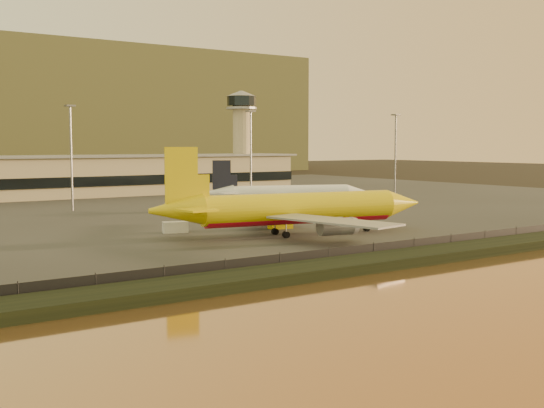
% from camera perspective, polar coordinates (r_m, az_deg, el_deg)
% --- Properties ---
extents(ground, '(900.00, 900.00, 0.00)m').
position_cam_1_polar(ground, '(105.07, 2.84, -3.86)').
color(ground, black).
rests_on(ground, ground).
extents(embankment, '(320.00, 7.00, 1.40)m').
position_cam_1_polar(embankment, '(92.19, 9.27, -4.73)').
color(embankment, black).
rests_on(embankment, ground).
extents(tarmac, '(320.00, 220.00, 0.20)m').
position_cam_1_polar(tarmac, '(189.07, -14.88, -0.04)').
color(tarmac, '#2D2D2D').
rests_on(tarmac, ground).
extents(perimeter_fence, '(300.00, 0.05, 2.20)m').
position_cam_1_polar(perimeter_fence, '(94.98, 7.61, -4.06)').
color(perimeter_fence, black).
rests_on(perimeter_fence, tarmac).
extents(terminal_building, '(202.00, 25.00, 12.60)m').
position_cam_1_polar(terminal_building, '(213.90, -21.34, 2.00)').
color(terminal_building, tan).
rests_on(terminal_building, tarmac).
extents(control_tower, '(11.20, 11.20, 35.50)m').
position_cam_1_polar(control_tower, '(251.61, -2.56, 6.25)').
color(control_tower, tan).
rests_on(control_tower, tarmac).
extents(apron_light_masts, '(152.20, 12.20, 25.40)m').
position_cam_1_polar(apron_light_masts, '(175.78, -8.16, 4.80)').
color(apron_light_masts, slate).
rests_on(apron_light_masts, tarmac).
extents(dhl_cargo_jet, '(51.97, 50.19, 15.58)m').
position_cam_1_polar(dhl_cargo_jet, '(119.62, 1.93, -0.43)').
color(dhl_cargo_jet, yellow).
rests_on(dhl_cargo_jet, tarmac).
extents(white_narrowbody_jet, '(40.79, 38.58, 12.15)m').
position_cam_1_polar(white_narrowbody_jet, '(169.36, 1.34, 0.82)').
color(white_narrowbody_jet, white).
rests_on(white_narrowbody_jet, tarmac).
extents(gse_vehicle_yellow, '(4.77, 2.64, 2.04)m').
position_cam_1_polar(gse_vehicle_yellow, '(129.60, 0.70, -1.62)').
color(gse_vehicle_yellow, yellow).
rests_on(gse_vehicle_yellow, tarmac).
extents(gse_vehicle_white, '(4.85, 3.21, 2.01)m').
position_cam_1_polar(gse_vehicle_white, '(124.95, -8.11, -1.93)').
color(gse_vehicle_white, white).
rests_on(gse_vehicle_white, tarmac).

